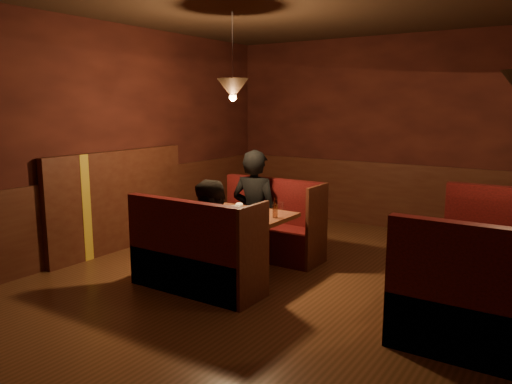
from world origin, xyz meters
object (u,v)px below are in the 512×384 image
Objects in this scene: main_bench_near at (194,262)px; diner_a at (255,189)px; diner_b at (214,219)px; second_table at (506,260)px; main_bench_far at (270,232)px; second_bench_near at (493,319)px; main_table at (235,226)px.

diner_a is at bearing 97.12° from main_bench_near.
second_table is at bearing -5.08° from diner_b.
main_bench_far is 1.46m from main_bench_near.
second_bench_near is (2.76, -1.35, 0.03)m from main_bench_far.
main_bench_near is at bearing 91.18° from diner_a.
main_bench_far is at bearing 74.65° from diner_b.
second_table is at bearing 18.60° from main_bench_near.
diner_a reaches higher than main_bench_near.
second_bench_near is 1.00× the size of diner_b.
main_bench_near is 0.96× the size of second_bench_near.
second_bench_near reaches higher than main_table.
diner_b is at bearing -74.72° from main_table.
main_table is 0.64m from diner_b.
second_table is (2.73, 0.92, 0.25)m from main_bench_near.
diner_b is (-2.61, 0.04, 0.41)m from second_bench_near.
main_bench_far is 0.84× the size of diner_a.
diner_b is (0.16, -0.58, 0.21)m from main_table.
diner_a reaches higher than diner_b.
second_bench_near is 2.64m from diner_b.
second_bench_near is at bearing -22.38° from diner_b.
main_table is 0.87× the size of diner_b.
second_table is at bearing -11.36° from main_bench_far.
main_bench_far reaches higher than main_table.
second_table is 0.83m from second_bench_near.
main_bench_far is 1.00× the size of main_bench_near.
second_bench_near is (2.76, 0.12, 0.03)m from main_bench_near.
main_bench_far is 0.95× the size of diner_b.
second_table is at bearing 3.86° from main_table.
diner_b is at bearing 179.21° from second_bench_near.
second_bench_near is 3.23m from diner_a.
second_bench_near reaches higher than second_table.
diner_b is at bearing 98.47° from diner_a.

